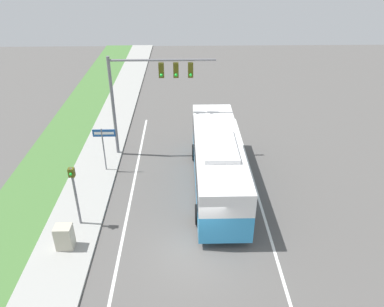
# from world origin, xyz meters

# --- Properties ---
(ground_plane) EXTENTS (80.00, 80.00, 0.00)m
(ground_plane) POSITION_xyz_m (0.00, 0.00, 0.00)
(ground_plane) COLOR #565451
(sidewalk) EXTENTS (2.80, 80.00, 0.12)m
(sidewalk) POSITION_xyz_m (-6.20, 0.00, 0.06)
(sidewalk) COLOR #9E9E99
(sidewalk) RESTS_ON ground_plane
(lane_divider_near) EXTENTS (0.14, 30.00, 0.01)m
(lane_divider_near) POSITION_xyz_m (-3.60, 0.00, 0.00)
(lane_divider_near) COLOR silver
(lane_divider_near) RESTS_ON ground_plane
(lane_divider_far) EXTENTS (0.14, 30.00, 0.01)m
(lane_divider_far) POSITION_xyz_m (3.60, 0.00, 0.00)
(lane_divider_far) COLOR silver
(lane_divider_far) RESTS_ON ground_plane
(bus) EXTENTS (2.70, 10.44, 3.30)m
(bus) POSITION_xyz_m (1.31, 5.37, 1.81)
(bus) COLOR #3393D1
(bus) RESTS_ON ground_plane
(signal_gantry) EXTENTS (6.57, 0.41, 6.65)m
(signal_gantry) POSITION_xyz_m (-2.81, 9.45, 4.89)
(signal_gantry) COLOR slate
(signal_gantry) RESTS_ON ground_plane
(pedestrian_signal) EXTENTS (0.28, 0.34, 3.37)m
(pedestrian_signal) POSITION_xyz_m (-5.85, 2.10, 2.27)
(pedestrian_signal) COLOR slate
(pedestrian_signal) RESTS_ON ground_plane
(street_sign) EXTENTS (1.37, 0.08, 2.94)m
(street_sign) POSITION_xyz_m (-5.39, 7.26, 2.09)
(street_sign) COLOR slate
(street_sign) RESTS_ON ground_plane
(utility_cabinet) EXTENTS (0.78, 0.63, 1.21)m
(utility_cabinet) POSITION_xyz_m (-6.11, 0.39, 0.72)
(utility_cabinet) COLOR #B7B29E
(utility_cabinet) RESTS_ON sidewalk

